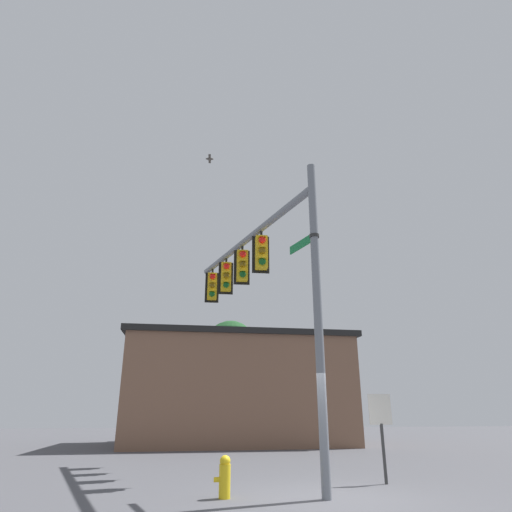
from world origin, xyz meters
The scene contains 13 objects.
ground_plane centered at (0.00, 0.00, 0.00)m, with size 80.00×80.00×0.00m, color #4C4C51.
signal_pole centered at (0.00, 0.00, 3.90)m, with size 0.20×0.20×7.80m, color slate.
mast_arm centered at (1.28, -3.79, 7.13)m, with size 0.21×0.21×8.00m, color slate.
traffic_light_nearest_pole centered at (0.94, -2.75, 6.32)m, with size 0.54×0.49×1.31m.
traffic_light_mid_inner centered at (1.40, -4.12, 6.32)m, with size 0.54×0.49×1.31m.
traffic_light_mid_outer centered at (1.86, -5.49, 6.32)m, with size 0.54×0.49×1.31m.
traffic_light_arm_end centered at (2.32, -6.86, 6.32)m, with size 0.54×0.49×1.31m.
street_name_sign centered at (0.13, -0.37, 5.80)m, with size 0.51×1.25×0.22m.
bird_flying centered at (2.64, -3.63, 10.05)m, with size 0.28×0.42×0.11m.
storefront_building centered at (0.59, -15.39, 2.83)m, with size 12.30×8.39×5.63m.
tree_by_storefront centered at (1.00, -15.04, 5.00)m, with size 2.93×2.93×6.55m.
fire_hydrant centered at (2.07, -0.38, 0.42)m, with size 0.35×0.24×0.82m.
historical_marker centered at (-2.02, -1.76, 1.40)m, with size 0.60×0.08×2.13m.
Camera 1 is at (2.70, 9.80, 1.72)m, focal length 30.73 mm.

